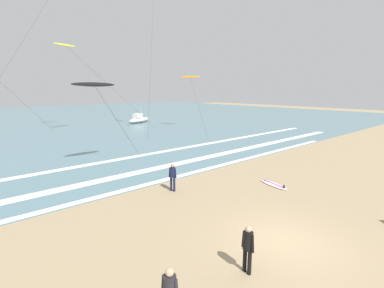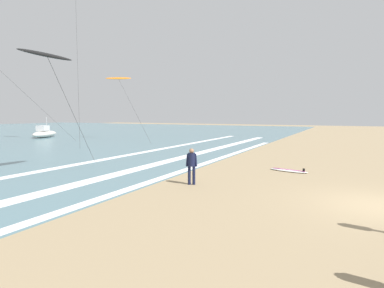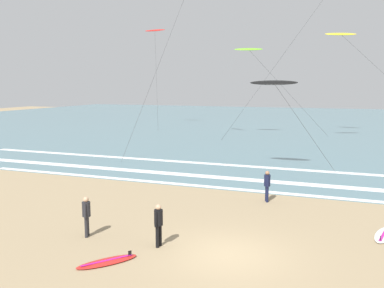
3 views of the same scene
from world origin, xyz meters
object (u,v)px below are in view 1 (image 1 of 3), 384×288
(surfboard_right_spare, at_px, (274,184))
(kite_yellow_low_near, at_px, (66,46))
(surfer_background_far, at_px, (173,175))
(kite_orange_distant_high, at_px, (190,77))
(offshore_boat, at_px, (139,119))
(surfer_mid_group, at_px, (248,245))
(kite_black_far_left, at_px, (94,85))

(surfboard_right_spare, bearing_deg, kite_yellow_low_near, 95.00)
(surfer_background_far, relative_size, kite_orange_distant_high, 0.19)
(surfer_background_far, distance_m, offshore_boat, 34.17)
(surfer_mid_group, xyz_separation_m, kite_yellow_low_near, (5.41, 32.07, 9.95))
(surfer_mid_group, relative_size, surfer_background_far, 1.00)
(surfer_background_far, relative_size, surfboard_right_spare, 0.73)
(kite_black_far_left, bearing_deg, kite_yellow_low_near, 77.37)
(kite_yellow_low_near, xyz_separation_m, kite_orange_distant_high, (15.20, -5.52, -3.49))
(kite_orange_distant_high, height_order, offshore_boat, kite_orange_distant_high)
(surfboard_right_spare, xyz_separation_m, kite_black_far_left, (-6.28, 10.92, 6.00))
(kite_black_far_left, bearing_deg, kite_orange_distant_high, 31.28)
(surfer_mid_group, relative_size, kite_yellow_low_near, 0.12)
(kite_black_far_left, xyz_separation_m, offshore_boat, (16.88, 22.62, -5.49))
(offshore_boat, bearing_deg, kite_orange_distant_high, -79.05)
(surfer_background_far, height_order, surfboard_right_spare, surfer_background_far)
(surfboard_right_spare, xyz_separation_m, kite_orange_distant_high, (12.75, 22.48, 7.38))
(surfboard_right_spare, bearing_deg, offshore_boat, 72.45)
(surfboard_right_spare, distance_m, kite_black_far_left, 13.95)
(kite_black_far_left, height_order, offshore_boat, kite_black_far_left)
(surfer_mid_group, distance_m, kite_orange_distant_high, 34.23)
(surfboard_right_spare, bearing_deg, surfer_background_far, 148.02)
(surfboard_right_spare, height_order, kite_black_far_left, kite_black_far_left)
(offshore_boat, bearing_deg, surfer_background_far, -117.58)
(surfboard_right_spare, height_order, kite_yellow_low_near, kite_yellow_low_near)
(surfboard_right_spare, distance_m, kite_yellow_low_near, 30.13)
(kite_orange_distant_high, bearing_deg, surfboard_right_spare, -119.55)
(surfer_background_far, relative_size, offshore_boat, 0.29)
(surfboard_right_spare, xyz_separation_m, kite_yellow_low_near, (-2.45, 28.00, 10.86))
(surfboard_right_spare, distance_m, kite_orange_distant_high, 26.88)
(surfer_mid_group, bearing_deg, kite_black_far_left, 83.97)
(offshore_boat, bearing_deg, surfer_mid_group, -116.15)
(surfer_mid_group, xyz_separation_m, surfboard_right_spare, (7.86, 4.07, -0.91))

